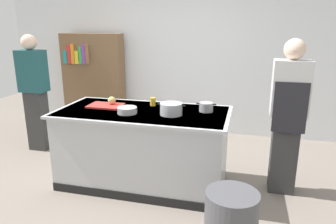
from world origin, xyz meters
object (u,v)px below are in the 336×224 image
(onion, at_px, (112,100))
(person_chef, at_px, (288,115))
(person_guest, at_px, (34,91))
(mixing_bowl, at_px, (127,110))
(sauce_pan, at_px, (206,107))
(bookshelf, at_px, (94,82))
(juice_cup, at_px, (153,102))
(stock_pot, at_px, (171,109))

(onion, relative_size, person_chef, 0.05)
(person_chef, xyz_separation_m, person_guest, (-3.48, 0.42, -0.00))
(mixing_bowl, xyz_separation_m, person_chef, (1.72, 0.34, -0.02))
(sauce_pan, bearing_deg, bookshelf, 143.83)
(onion, bearing_deg, juice_cup, 14.81)
(stock_pot, relative_size, sauce_pan, 1.38)
(onion, distance_m, sauce_pan, 1.14)
(stock_pot, distance_m, sauce_pan, 0.42)
(person_chef, bearing_deg, person_guest, 100.20)
(stock_pot, height_order, sauce_pan, stock_pot)
(onion, relative_size, juice_cup, 0.95)
(juice_cup, relative_size, bookshelf, 0.06)
(bookshelf, bearing_deg, onion, -56.58)
(juice_cup, xyz_separation_m, bookshelf, (-1.58, 1.54, -0.10))
(person_chef, bearing_deg, mixing_bowl, 118.34)
(stock_pot, bearing_deg, person_guest, 162.83)
(onion, distance_m, stock_pot, 0.81)
(stock_pot, distance_m, person_chef, 1.26)
(onion, bearing_deg, sauce_pan, 1.45)
(person_chef, relative_size, bookshelf, 1.01)
(person_chef, height_order, person_guest, same)
(mixing_bowl, distance_m, person_guest, 1.92)
(sauce_pan, relative_size, bookshelf, 0.13)
(mixing_bowl, relative_size, person_chef, 0.13)
(person_guest, bearing_deg, juice_cup, 85.66)
(person_chef, bearing_deg, sauce_pan, 109.95)
(mixing_bowl, bearing_deg, bookshelf, 125.94)
(juice_cup, bearing_deg, bookshelf, 135.73)
(onion, relative_size, person_guest, 0.05)
(sauce_pan, xyz_separation_m, bookshelf, (-2.24, 1.64, -0.10))
(stock_pot, distance_m, juice_cup, 0.45)
(sauce_pan, bearing_deg, onion, -178.55)
(onion, bearing_deg, bookshelf, 123.42)
(stock_pot, relative_size, juice_cup, 3.09)
(person_guest, height_order, bookshelf, person_guest)
(bookshelf, bearing_deg, person_guest, -106.71)
(stock_pot, relative_size, mixing_bowl, 1.42)
(sauce_pan, relative_size, person_guest, 0.13)
(sauce_pan, distance_m, person_chef, 0.88)
(mixing_bowl, bearing_deg, person_guest, 156.53)
(sauce_pan, bearing_deg, person_chef, 2.81)
(sauce_pan, height_order, person_chef, person_chef)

